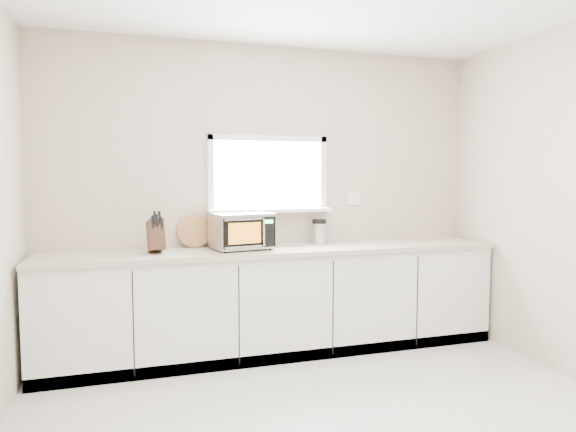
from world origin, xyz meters
name	(u,v)px	position (x,y,z in m)	size (l,w,h in m)	color
back_wall	(268,195)	(0.00, 2.00, 1.36)	(4.00, 0.17, 2.70)	#BEB197
cabinets	(277,303)	(0.00, 1.70, 0.44)	(3.92, 0.60, 0.88)	silver
countertop	(277,250)	(0.00, 1.69, 0.90)	(3.92, 0.64, 0.04)	#B5AC96
microwave	(242,230)	(-0.31, 1.71, 1.08)	(0.53, 0.45, 0.31)	black
knife_block	(156,235)	(-1.01, 1.70, 1.07)	(0.15, 0.25, 0.34)	#4B291A
cutting_board	(194,231)	(-0.68, 1.94, 1.06)	(0.28, 0.28, 0.02)	#AD7143
coffee_grinder	(319,231)	(0.45, 1.86, 1.03)	(0.14, 0.14, 0.23)	#B8BBC0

